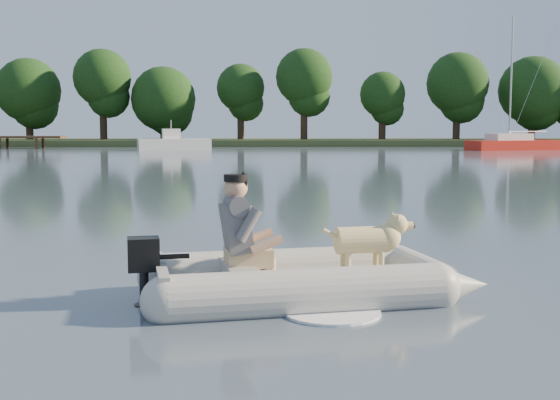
{
  "coord_description": "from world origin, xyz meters",
  "views": [
    {
      "loc": [
        -0.43,
        -7.45,
        1.78
      ],
      "look_at": [
        -0.16,
        2.46,
        0.75
      ],
      "focal_mm": 45.0,
      "sensor_mm": 36.0,
      "label": 1
    }
  ],
  "objects_px": {
    "dog": "(362,245)",
    "sailboat": "(513,144)",
    "man": "(238,225)",
    "dinghy": "(305,241)",
    "motorboat": "(174,136)"
  },
  "relations": [
    {
      "from": "dog",
      "to": "motorboat",
      "type": "distance_m",
      "value": 47.99
    },
    {
      "from": "motorboat",
      "to": "sailboat",
      "type": "distance_m",
      "value": 26.44
    },
    {
      "from": "man",
      "to": "dinghy",
      "type": "bearing_deg",
      "value": -4.24
    },
    {
      "from": "man",
      "to": "motorboat",
      "type": "relative_size",
      "value": 0.19
    },
    {
      "from": "dinghy",
      "to": "man",
      "type": "height_order",
      "value": "man"
    },
    {
      "from": "man",
      "to": "sailboat",
      "type": "bearing_deg",
      "value": 55.98
    },
    {
      "from": "dog",
      "to": "sailboat",
      "type": "height_order",
      "value": "sailboat"
    },
    {
      "from": "dinghy",
      "to": "dog",
      "type": "bearing_deg",
      "value": 4.57
    },
    {
      "from": "dinghy",
      "to": "man",
      "type": "xyz_separation_m",
      "value": [
        -0.7,
        -0.08,
        0.19
      ]
    },
    {
      "from": "dinghy",
      "to": "motorboat",
      "type": "xyz_separation_m",
      "value": [
        -7.22,
        47.52,
        0.51
      ]
    },
    {
      "from": "man",
      "to": "dog",
      "type": "bearing_deg",
      "value": 0.0
    },
    {
      "from": "man",
      "to": "motorboat",
      "type": "xyz_separation_m",
      "value": [
        -6.52,
        47.6,
        0.32
      ]
    },
    {
      "from": "motorboat",
      "to": "man",
      "type": "bearing_deg",
      "value": -95.84
    },
    {
      "from": "motorboat",
      "to": "dinghy",
      "type": "bearing_deg",
      "value": -95.0
    },
    {
      "from": "sailboat",
      "to": "dog",
      "type": "bearing_deg",
      "value": -129.37
    }
  ]
}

